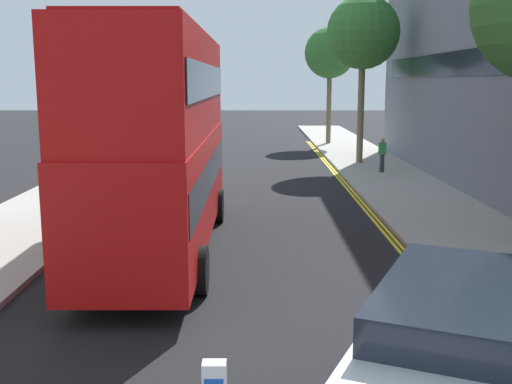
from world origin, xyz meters
TOP-DOWN VIEW (x-y plane):
  - sidewalk_right at (6.50, 16.00)m, footprint 4.00×80.00m
  - sidewalk_left at (-6.50, 16.00)m, footprint 4.00×80.00m
  - kerb_line_outer at (4.40, 14.00)m, footprint 0.10×56.00m
  - kerb_line_inner at (4.24, 14.00)m, footprint 0.10×56.00m
  - double_decker_bus_away at (-1.94, 12.29)m, footprint 2.83×10.82m
  - taxi_minivan at (2.73, 3.18)m, footprint 3.64×5.16m
  - pedestrian_far at (6.43, 25.45)m, footprint 0.34×0.22m
  - street_tree_near at (5.95, 28.93)m, footprint 3.73×3.73m
  - street_tree_far at (5.49, 39.22)m, footprint 3.44×3.44m

SIDE VIEW (x-z plane):
  - kerb_line_outer at x=4.40m, z-range 0.00..0.01m
  - kerb_line_inner at x=4.24m, z-range 0.00..0.01m
  - sidewalk_right at x=6.50m, z-range 0.00..0.14m
  - sidewalk_left at x=-6.50m, z-range 0.00..0.14m
  - pedestrian_far at x=6.43m, z-range 0.18..1.80m
  - taxi_minivan at x=2.73m, z-range 0.01..2.13m
  - double_decker_bus_away at x=-1.94m, z-range 0.21..5.85m
  - street_tree_far at x=5.49m, z-range 2.30..10.14m
  - street_tree_near at x=5.95m, z-range 2.50..11.06m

